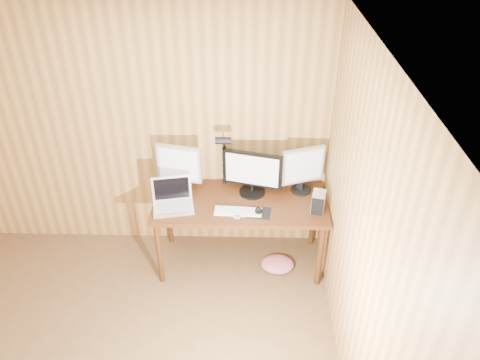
{
  "coord_description": "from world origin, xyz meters",
  "views": [
    {
      "loc": [
        1.01,
        -1.85,
        3.31
      ],
      "look_at": [
        0.93,
        1.58,
        1.02
      ],
      "focal_mm": 35.0,
      "sensor_mm": 36.0,
      "label": 1
    }
  ],
  "objects_px": {
    "desk": "(240,207)",
    "keyboard": "(238,211)",
    "monitor_center": "(252,173)",
    "monitor_left": "(179,167)",
    "desk_lamp": "(224,153)",
    "monitor_right": "(303,169)",
    "mouse": "(258,211)",
    "speaker": "(299,185)",
    "laptop": "(173,199)",
    "hard_drive": "(318,202)",
    "phone": "(238,215)"
  },
  "relations": [
    {
      "from": "desk_lamp",
      "to": "monitor_left",
      "type": "bearing_deg",
      "value": 178.67
    },
    {
      "from": "laptop",
      "to": "mouse",
      "type": "relative_size",
      "value": 3.71
    },
    {
      "from": "monitor_center",
      "to": "monitor_left",
      "type": "bearing_deg",
      "value": -169.02
    },
    {
      "from": "monitor_center",
      "to": "monitor_left",
      "type": "xyz_separation_m",
      "value": [
        -0.68,
        0.04,
        0.03
      ]
    },
    {
      "from": "monitor_right",
      "to": "hard_drive",
      "type": "bearing_deg",
      "value": -86.21
    },
    {
      "from": "mouse",
      "to": "phone",
      "type": "relative_size",
      "value": 0.94
    },
    {
      "from": "phone",
      "to": "desk_lamp",
      "type": "relative_size",
      "value": 0.19
    },
    {
      "from": "desk",
      "to": "phone",
      "type": "height_order",
      "value": "phone"
    },
    {
      "from": "monitor_left",
      "to": "monitor_right",
      "type": "relative_size",
      "value": 1.03
    },
    {
      "from": "monitor_left",
      "to": "monitor_right",
      "type": "bearing_deg",
      "value": 12.3
    },
    {
      "from": "speaker",
      "to": "monitor_center",
      "type": "bearing_deg",
      "value": -171.33
    },
    {
      "from": "desk",
      "to": "monitor_right",
      "type": "distance_m",
      "value": 0.69
    },
    {
      "from": "desk_lamp",
      "to": "monitor_right",
      "type": "bearing_deg",
      "value": -13.12
    },
    {
      "from": "keyboard",
      "to": "monitor_center",
      "type": "bearing_deg",
      "value": 71.27
    },
    {
      "from": "desk",
      "to": "keyboard",
      "type": "bearing_deg",
      "value": -93.41
    },
    {
      "from": "monitor_right",
      "to": "desk_lamp",
      "type": "height_order",
      "value": "desk_lamp"
    },
    {
      "from": "keyboard",
      "to": "desk_lamp",
      "type": "relative_size",
      "value": 0.7
    },
    {
      "from": "monitor_center",
      "to": "monitor_left",
      "type": "height_order",
      "value": "monitor_left"
    },
    {
      "from": "desk",
      "to": "monitor_center",
      "type": "xyz_separation_m",
      "value": [
        0.11,
        0.07,
        0.35
      ]
    },
    {
      "from": "desk",
      "to": "desk_lamp",
      "type": "relative_size",
      "value": 2.6
    },
    {
      "from": "mouse",
      "to": "phone",
      "type": "height_order",
      "value": "mouse"
    },
    {
      "from": "hard_drive",
      "to": "speaker",
      "type": "height_order",
      "value": "hard_drive"
    },
    {
      "from": "mouse",
      "to": "speaker",
      "type": "height_order",
      "value": "speaker"
    },
    {
      "from": "desk",
      "to": "monitor_left",
      "type": "distance_m",
      "value": 0.69
    },
    {
      "from": "monitor_left",
      "to": "speaker",
      "type": "bearing_deg",
      "value": 13.51
    },
    {
      "from": "desk_lamp",
      "to": "desk",
      "type": "bearing_deg",
      "value": -55.02
    },
    {
      "from": "mouse",
      "to": "keyboard",
      "type": "bearing_deg",
      "value": -164.69
    },
    {
      "from": "laptop",
      "to": "desk_lamp",
      "type": "xyz_separation_m",
      "value": [
        0.46,
        0.3,
        0.32
      ]
    },
    {
      "from": "desk",
      "to": "monitor_center",
      "type": "distance_m",
      "value": 0.37
    },
    {
      "from": "monitor_right",
      "to": "desk_lamp",
      "type": "relative_size",
      "value": 0.75
    },
    {
      "from": "monitor_right",
      "to": "laptop",
      "type": "bearing_deg",
      "value": 172.8
    },
    {
      "from": "laptop",
      "to": "keyboard",
      "type": "bearing_deg",
      "value": -20.01
    },
    {
      "from": "desk",
      "to": "speaker",
      "type": "relative_size",
      "value": 14.26
    },
    {
      "from": "mouse",
      "to": "speaker",
      "type": "distance_m",
      "value": 0.54
    },
    {
      "from": "desk",
      "to": "monitor_right",
      "type": "height_order",
      "value": "monitor_right"
    },
    {
      "from": "desk",
      "to": "desk_lamp",
      "type": "height_order",
      "value": "desk_lamp"
    },
    {
      "from": "monitor_center",
      "to": "laptop",
      "type": "xyz_separation_m",
      "value": [
        -0.72,
        -0.21,
        -0.16
      ]
    },
    {
      "from": "hard_drive",
      "to": "desk_lamp",
      "type": "height_order",
      "value": "desk_lamp"
    },
    {
      "from": "laptop",
      "to": "desk_lamp",
      "type": "bearing_deg",
      "value": 22.67
    },
    {
      "from": "phone",
      "to": "speaker",
      "type": "relative_size",
      "value": 1.03
    },
    {
      "from": "monitor_left",
      "to": "laptop",
      "type": "xyz_separation_m",
      "value": [
        -0.04,
        -0.25,
        -0.19
      ]
    },
    {
      "from": "speaker",
      "to": "desk_lamp",
      "type": "distance_m",
      "value": 0.78
    },
    {
      "from": "hard_drive",
      "to": "mouse",
      "type": "bearing_deg",
      "value": -160.05
    },
    {
      "from": "mouse",
      "to": "desk_lamp",
      "type": "relative_size",
      "value": 0.18
    },
    {
      "from": "monitor_center",
      "to": "speaker",
      "type": "distance_m",
      "value": 0.48
    },
    {
      "from": "phone",
      "to": "mouse",
      "type": "bearing_deg",
      "value": 18.6
    },
    {
      "from": "laptop",
      "to": "monitor_right",
      "type": "bearing_deg",
      "value": 1.09
    },
    {
      "from": "hard_drive",
      "to": "speaker",
      "type": "relative_size",
      "value": 1.64
    },
    {
      "from": "monitor_right",
      "to": "speaker",
      "type": "xyz_separation_m",
      "value": [
        -0.02,
        0.02,
        -0.19
      ]
    },
    {
      "from": "monitor_center",
      "to": "desk_lamp",
      "type": "relative_size",
      "value": 0.9
    }
  ]
}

